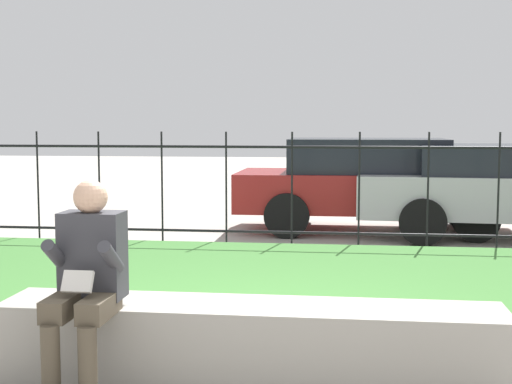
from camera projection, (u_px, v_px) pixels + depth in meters
The scene contains 6 objects.
ground_plane at pixel (242, 379), 4.57m from camera, with size 60.00×60.00×0.00m, color #A8A399.
stone_bench at pixel (250, 346), 4.54m from camera, with size 3.20×0.54×0.49m.
person_seated_reader at pixel (87, 276), 4.31m from camera, with size 0.42×0.73×1.29m.
grass_berm at pixel (276, 283), 6.78m from camera, with size 10.92×3.09×0.24m.
iron_fence at pixel (292, 192), 8.67m from camera, with size 8.92×0.03×1.54m.
car_parked_center at pixel (375, 182), 10.80m from camera, with size 4.24×1.88×1.41m.
Camera 1 is at (0.65, -4.39, 1.64)m, focal length 50.00 mm.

